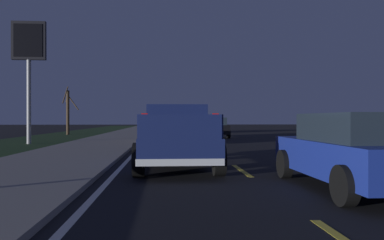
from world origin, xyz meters
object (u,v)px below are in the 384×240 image
(sedan_blue, at_px, (353,151))
(sedan_black, at_px, (213,127))
(pickup_truck, at_px, (177,136))
(sedan_tan, at_px, (175,130))
(sedan_silver, at_px, (201,125))
(bare_tree_far, at_px, (68,111))
(gas_price_sign, at_px, (29,52))

(sedan_blue, distance_m, sedan_black, 21.64)
(sedan_black, bearing_deg, pickup_truck, 169.16)
(pickup_truck, relative_size, sedan_tan, 1.22)
(pickup_truck, height_order, sedan_silver, pickup_truck)
(sedan_blue, bearing_deg, sedan_black, 0.23)
(sedan_blue, height_order, bare_tree_far, bare_tree_far)
(sedan_silver, height_order, gas_price_sign, gas_price_sign)
(sedan_tan, height_order, gas_price_sign, gas_price_sign)
(sedan_silver, height_order, sedan_black, same)
(bare_tree_far, bearing_deg, pickup_truck, -158.58)
(bare_tree_far, bearing_deg, sedan_black, -115.72)
(sedan_silver, distance_m, bare_tree_far, 13.49)
(sedan_blue, height_order, sedan_silver, same)
(pickup_truck, height_order, sedan_blue, pickup_truck)
(pickup_truck, bearing_deg, sedan_black, -10.84)
(sedan_silver, bearing_deg, sedan_tan, 169.82)
(sedan_blue, bearing_deg, sedan_silver, 0.16)
(sedan_tan, distance_m, gas_price_sign, 9.49)
(sedan_blue, xyz_separation_m, sedan_silver, (32.26, 0.09, 0.00))
(pickup_truck, relative_size, bare_tree_far, 1.23)
(pickup_truck, distance_m, bare_tree_far, 25.42)
(pickup_truck, relative_size, sedan_blue, 1.23)
(sedan_black, bearing_deg, sedan_tan, 155.39)
(sedan_tan, bearing_deg, sedan_silver, -10.18)
(sedan_silver, xyz_separation_m, sedan_black, (-10.62, -0.01, 0.00))
(pickup_truck, distance_m, sedan_blue, 5.35)
(pickup_truck, relative_size, sedan_black, 1.22)
(sedan_blue, distance_m, sedan_silver, 32.26)
(sedan_black, xyz_separation_m, gas_price_sign, (-6.94, 11.50, 4.49))
(gas_price_sign, relative_size, bare_tree_far, 1.59)
(sedan_blue, bearing_deg, bare_tree_far, 24.64)
(sedan_tan, bearing_deg, pickup_truck, 178.85)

